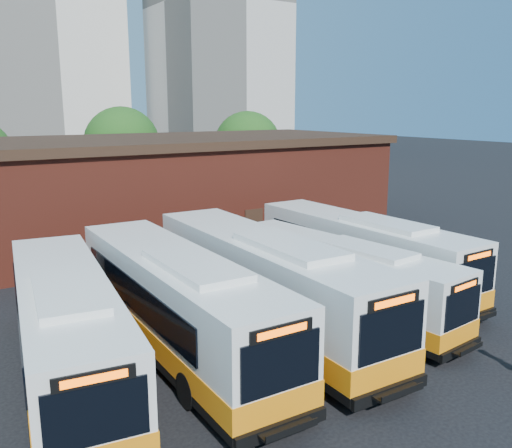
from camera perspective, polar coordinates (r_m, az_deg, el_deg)
ground at (r=20.20m, az=14.08°, el=-12.26°), size 220.00×220.00×0.00m
bus_farwest at (r=17.80m, az=-19.33°, el=-10.63°), size 4.10×12.62×3.39m
bus_west at (r=18.80m, az=-8.34°, el=-8.52°), size 2.89×13.19×3.58m
bus_midwest at (r=20.43m, az=0.92°, el=-6.53°), size 3.07×13.68×3.71m
bus_mideast at (r=22.21m, az=8.74°, el=-5.89°), size 3.51×11.47×3.08m
bus_east at (r=25.62m, az=11.00°, el=-3.19°), size 2.93×12.59×3.41m
depot_building at (r=35.56m, az=-9.56°, el=3.94°), size 28.60×12.60×6.40m
tree_mid at (r=49.13m, az=-13.90°, el=8.11°), size 6.56×6.56×8.36m
tree_east at (r=51.09m, az=-0.89°, el=8.32°), size 6.24×6.24×7.96m
tower_right at (r=92.94m, az=-4.13°, el=22.08°), size 18.00×18.00×49.20m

